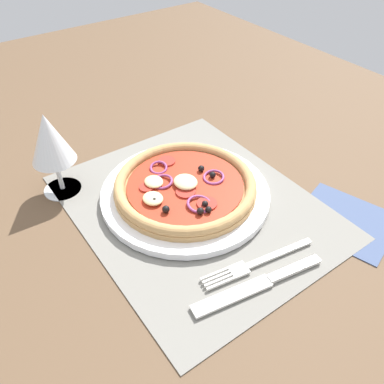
{
  "coord_description": "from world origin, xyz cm",
  "views": [
    {
      "loc": [
        -39.85,
        29.12,
        45.49
      ],
      "look_at": [
        0.84,
        0.0,
        2.62
      ],
      "focal_mm": 37.68,
      "sensor_mm": 36.0,
      "label": 1
    }
  ],
  "objects": [
    {
      "name": "ground_plane",
      "position": [
        0.0,
        0.0,
        -1.2
      ],
      "size": [
        190.0,
        140.0,
        2.4
      ],
      "primitive_type": "cube",
      "color": "brown"
    },
    {
      "name": "placemat",
      "position": [
        0.0,
        0.0,
        0.2
      ],
      "size": [
        44.18,
        35.94,
        0.4
      ],
      "primitive_type": "cube",
      "color": "slate",
      "rests_on": "ground_plane"
    },
    {
      "name": "knife",
      "position": [
        -18.12,
        2.66,
        0.65
      ],
      "size": [
        4.99,
        19.99,
        0.62
      ],
      "rotation": [
        0.0,
        0.0,
        1.4
      ],
      "color": "silver",
      "rests_on": "placemat"
    },
    {
      "name": "plate",
      "position": [
        2.8,
        0.28,
        1.01
      ],
      "size": [
        28.44,
        28.44,
        1.22
      ],
      "primitive_type": "cylinder",
      "color": "white",
      "rests_on": "placemat"
    },
    {
      "name": "napkin",
      "position": [
        -16.78,
        -17.62,
        0.18
      ],
      "size": [
        17.48,
        16.53,
        0.36
      ],
      "primitive_type": "cube",
      "rotation": [
        0.0,
        0.0,
        0.29
      ],
      "color": "#425175",
      "rests_on": "ground_plane"
    },
    {
      "name": "pizza",
      "position": [
        2.79,
        0.35,
        2.71
      ],
      "size": [
        23.8,
        23.8,
        2.57
      ],
      "color": "tan",
      "rests_on": "plate"
    },
    {
      "name": "wine_glass",
      "position": [
        17.02,
        16.2,
        10.07
      ],
      "size": [
        7.2,
        7.2,
        14.9
      ],
      "color": "silver",
      "rests_on": "ground_plane"
    },
    {
      "name": "fork",
      "position": [
        -15.1,
        0.77,
        0.62
      ],
      "size": [
        4.37,
        18.01,
        0.44
      ],
      "rotation": [
        0.0,
        0.0,
        1.41
      ],
      "color": "silver",
      "rests_on": "placemat"
    }
  ]
}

